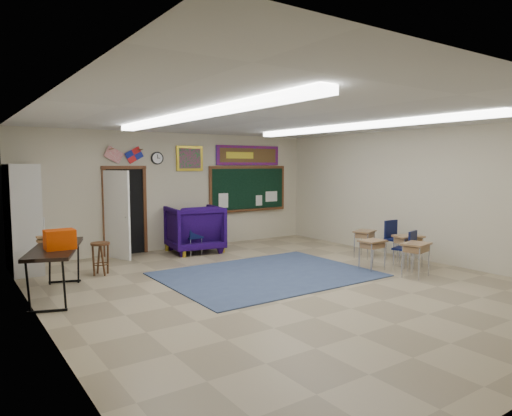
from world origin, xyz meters
TOP-DOWN VIEW (x-y plane):
  - floor at (0.00, 0.00)m, footprint 9.00×9.00m
  - back_wall at (0.00, 4.50)m, footprint 8.00×0.04m
  - left_wall at (-4.00, 0.00)m, footprint 0.04×9.00m
  - right_wall at (4.00, 0.00)m, footprint 0.04×9.00m
  - ceiling at (0.00, 0.00)m, footprint 8.00×9.00m
  - area_rug at (0.20, 0.80)m, footprint 4.00×3.00m
  - fluorescent_strips at (0.00, 0.00)m, footprint 3.86×6.00m
  - doorway at (-1.50, 4.35)m, footprint 1.10×0.89m
  - chalkboard at (2.20, 4.46)m, footprint 2.55×0.14m
  - bulletin_board at (2.20, 4.47)m, footprint 2.10×0.05m
  - framed_art_print at (0.35, 4.47)m, footprint 0.75×0.05m
  - wall_clock at (-0.55, 4.47)m, footprint 0.32×0.05m
  - wall_flags at (-1.40, 4.44)m, footprint 1.16×0.06m
  - storage_cabinet at (-3.71, 3.85)m, footprint 0.59×1.25m
  - wingback_armchair at (0.14, 3.82)m, footprint 1.43×1.46m
  - student_chair_reading at (-0.07, 3.51)m, footprint 0.44×0.44m
  - student_chair_desk_a at (2.86, -0.42)m, footprint 0.50×0.50m
  - student_chair_desk_b at (3.50, 0.26)m, footprint 0.46×0.46m
  - student_desk_front_left at (2.25, -0.09)m, footprint 0.54×0.41m
  - student_desk_front_right at (3.12, 0.90)m, footprint 0.64×0.57m
  - student_desk_back_left at (2.50, -0.97)m, footprint 0.64×0.53m
  - student_desk_back_right at (3.12, -0.32)m, footprint 0.65×0.54m
  - folding_table at (-3.55, 1.61)m, footprint 1.31×2.12m
  - wooden_stool at (-2.51, 2.70)m, footprint 0.37×0.37m

SIDE VIEW (x-z plane):
  - floor at x=0.00m, z-range 0.00..0.00m
  - area_rug at x=0.20m, z-range 0.00..0.02m
  - wooden_stool at x=-2.51m, z-range 0.01..0.66m
  - student_desk_front_left at x=2.25m, z-range 0.04..0.66m
  - student_desk_front_right at x=3.12m, z-range 0.04..0.68m
  - student_desk_back_left at x=2.50m, z-range 0.04..0.71m
  - student_desk_back_right at x=3.12m, z-range 0.04..0.72m
  - student_chair_reading at x=-0.07m, z-range 0.00..0.82m
  - student_chair_desk_a at x=2.86m, z-range 0.00..0.83m
  - student_chair_desk_b at x=3.50m, z-range 0.00..0.91m
  - folding_table at x=-3.55m, z-range -0.12..1.03m
  - wingback_armchair at x=0.14m, z-range 0.00..1.17m
  - doorway at x=-1.50m, z-range -0.02..2.14m
  - storage_cabinet at x=-3.71m, z-range 0.00..2.20m
  - chalkboard at x=2.20m, z-range 0.81..2.11m
  - back_wall at x=0.00m, z-range 0.00..3.00m
  - left_wall at x=-4.00m, z-range 0.00..3.00m
  - right_wall at x=4.00m, z-range 0.00..3.00m
  - framed_art_print at x=0.35m, z-range 2.02..2.67m
  - wall_clock at x=-0.55m, z-range 2.19..2.51m
  - bulletin_board at x=2.20m, z-range 2.18..2.73m
  - wall_flags at x=-1.40m, z-range 2.13..2.83m
  - fluorescent_strips at x=0.00m, z-range 2.89..2.99m
  - ceiling at x=0.00m, z-range 2.98..3.02m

